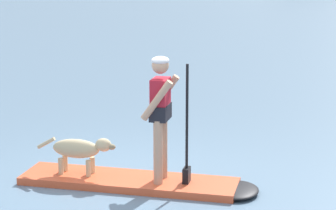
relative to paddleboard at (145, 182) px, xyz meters
The scene contains 4 objects.
ground_plane 0.23m from the paddleboard, 161.72° to the right, with size 400.00×400.00×0.00m, color slate.
paddleboard is the anchor object (origin of this frame).
person_paddler 1.04m from the paddleboard, 18.28° to the left, with size 0.67×0.58×1.65m.
dog 0.99m from the paddleboard, 161.72° to the right, with size 1.09×0.44×0.52m.
Camera 1 is at (4.75, -6.71, 3.00)m, focal length 69.25 mm.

